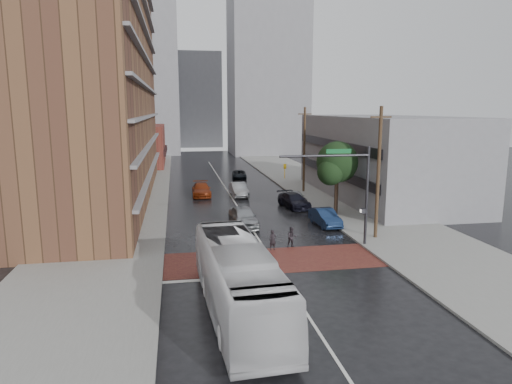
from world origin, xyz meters
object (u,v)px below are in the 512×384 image
car_travel_c (201,190)px  car_parked_far (296,197)px  pedestrian_a (273,240)px  suv_travel (239,174)px  car_parked_mid (294,201)px  pedestrian_b (292,237)px  car_travel_a (243,217)px  transit_bus (238,280)px  car_travel_b (239,190)px  car_parked_near (325,217)px

car_travel_c → car_parked_far: size_ratio=1.33×
pedestrian_a → suv_travel: size_ratio=0.34×
suv_travel → car_parked_mid: size_ratio=0.86×
pedestrian_b → car_parked_mid: 13.48m
car_travel_a → car_travel_c: 14.66m
transit_bus → car_travel_a: bearing=77.8°
transit_bus → car_travel_b: (4.12, 29.75, -0.93)m
car_travel_a → transit_bus: bearing=-102.4°
suv_travel → car_parked_mid: bearing=-76.4°
car_parked_near → car_parked_mid: (-0.77, 7.45, -0.01)m
pedestrian_b → car_travel_c: pedestrian_b is taller
pedestrian_b → car_travel_c: bearing=101.2°
car_parked_near → car_parked_far: size_ratio=1.16×
car_travel_b → suv_travel: bearing=80.1°
car_travel_b → car_travel_c: size_ratio=0.93×
pedestrian_b → car_parked_mid: pedestrian_b is taller
transit_bus → suv_travel: size_ratio=2.90×
suv_travel → car_parked_near: bearing=-76.9°
pedestrian_b → car_parked_near: bearing=49.2°
car_parked_mid → pedestrian_b: bearing=-115.6°
pedestrian_b → car_parked_mid: (3.55, 13.00, -0.03)m
car_parked_mid → car_travel_a: bearing=-143.4°
transit_bus → suv_travel: bearing=79.1°
car_parked_mid → car_parked_far: size_ratio=1.30×
car_travel_a → suv_travel: 27.01m
pedestrian_a → car_parked_near: bearing=31.3°
transit_bus → car_travel_b: 30.04m
pedestrian_b → car_travel_b: size_ratio=0.32×
transit_bus → car_parked_mid: 24.56m
car_travel_b → car_parked_near: size_ratio=1.08×
transit_bus → car_parked_far: transit_bus is taller
car_travel_c → car_parked_far: bearing=-30.2°
car_travel_c → car_parked_far: 11.15m
transit_bus → pedestrian_a: transit_bus is taller
car_travel_a → car_parked_mid: size_ratio=1.01×
car_travel_a → car_parked_far: size_ratio=1.31×
transit_bus → car_parked_mid: (8.78, 22.92, -0.99)m
pedestrian_a → car_travel_b: car_travel_b is taller
transit_bus → pedestrian_b: bearing=59.3°
pedestrian_a → car_travel_b: 20.24m
pedestrian_b → car_travel_b: car_travel_b is taller
car_parked_far → car_parked_near: bearing=-95.6°
pedestrian_b → suv_travel: size_ratio=0.35×
transit_bus → car_travel_c: (-0.03, 30.79, -0.97)m
car_travel_b → car_parked_far: car_travel_b is taller
car_parked_near → car_parked_far: car_parked_near is taller
pedestrian_b → car_parked_mid: bearing=71.8°
pedestrian_b → car_parked_far: size_ratio=0.40×
car_travel_c → car_parked_near: 18.06m
car_travel_a → car_travel_b: car_travel_a is taller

